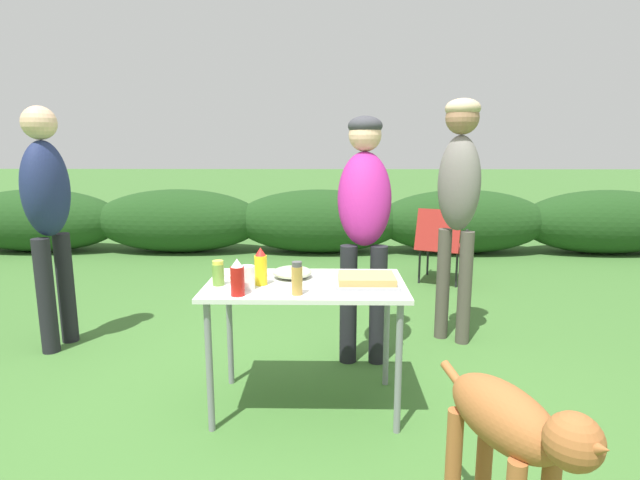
# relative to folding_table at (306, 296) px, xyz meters

# --- Properties ---
(ground_plane) EXTENTS (60.00, 60.00, 0.00)m
(ground_plane) POSITION_rel_folding_table_xyz_m (0.00, 0.00, -0.66)
(ground_plane) COLOR #3D6B2D
(shrub_hedge) EXTENTS (14.40, 0.90, 0.89)m
(shrub_hedge) POSITION_rel_folding_table_xyz_m (0.00, 4.26, -0.22)
(shrub_hedge) COLOR #1E4219
(shrub_hedge) RESTS_ON ground
(folding_table) EXTENTS (1.10, 0.64, 0.74)m
(folding_table) POSITION_rel_folding_table_xyz_m (0.00, 0.00, 0.00)
(folding_table) COLOR silver
(folding_table) RESTS_ON ground
(food_tray) EXTENTS (0.35, 0.27, 0.06)m
(food_tray) POSITION_rel_folding_table_xyz_m (0.33, -0.04, 0.10)
(food_tray) COLOR #9E9EA3
(food_tray) RESTS_ON folding_table
(plate_stack) EXTENTS (0.25, 0.25, 0.03)m
(plate_stack) POSITION_rel_folding_table_xyz_m (-0.36, 0.13, 0.09)
(plate_stack) COLOR white
(plate_stack) RESTS_ON folding_table
(mixing_bowl) EXTENTS (0.23, 0.23, 0.06)m
(mixing_bowl) POSITION_rel_folding_table_xyz_m (-0.08, 0.11, 0.11)
(mixing_bowl) COLOR #ADBC99
(mixing_bowl) RESTS_ON folding_table
(paper_cup_stack) EXTENTS (0.08, 0.08, 0.13)m
(paper_cup_stack) POSITION_rel_folding_table_xyz_m (-0.30, -0.13, 0.14)
(paper_cup_stack) COLOR white
(paper_cup_stack) RESTS_ON folding_table
(mustard_bottle) EXTENTS (0.07, 0.07, 0.21)m
(mustard_bottle) POSITION_rel_folding_table_xyz_m (-0.24, -0.04, 0.18)
(mustard_bottle) COLOR yellow
(mustard_bottle) RESTS_ON folding_table
(spice_jar) EXTENTS (0.06, 0.06, 0.17)m
(spice_jar) POSITION_rel_folding_table_xyz_m (-0.03, -0.23, 0.16)
(spice_jar) COLOR #B2893D
(spice_jar) RESTS_ON folding_table
(relish_jar) EXTENTS (0.06, 0.06, 0.14)m
(relish_jar) POSITION_rel_folding_table_xyz_m (-0.47, -0.06, 0.14)
(relish_jar) COLOR olive
(relish_jar) RESTS_ON folding_table
(ketchup_bottle) EXTENTS (0.07, 0.07, 0.19)m
(ketchup_bottle) POSITION_rel_folding_table_xyz_m (-0.33, -0.25, 0.17)
(ketchup_bottle) COLOR red
(ketchup_bottle) RESTS_ON folding_table
(standing_person_in_gray_fleece) EXTENTS (0.39, 0.51, 1.69)m
(standing_person_in_gray_fleece) POSITION_rel_folding_table_xyz_m (0.37, 0.73, 0.40)
(standing_person_in_gray_fleece) COLOR black
(standing_person_in_gray_fleece) RESTS_ON ground
(standing_person_with_beanie) EXTENTS (0.34, 0.42, 1.76)m
(standing_person_with_beanie) POSITION_rel_folding_table_xyz_m (-1.89, 0.84, 0.40)
(standing_person_with_beanie) COLOR black
(standing_person_with_beanie) RESTS_ON ground
(standing_person_in_dark_puffer) EXTENTS (0.40, 0.38, 1.82)m
(standing_person_in_dark_puffer) POSITION_rel_folding_table_xyz_m (1.09, 1.02, 0.52)
(standing_person_in_dark_puffer) COLOR #4C473D
(standing_person_in_dark_puffer) RESTS_ON ground
(dog) EXTENTS (0.38, 0.76, 0.73)m
(dog) POSITION_rel_folding_table_xyz_m (0.75, -1.13, -0.14)
(dog) COLOR #9E5B2D
(dog) RESTS_ON ground
(camp_chair_green_behind_table) EXTENTS (0.66, 0.73, 0.83)m
(camp_chair_green_behind_table) POSITION_rel_folding_table_xyz_m (1.34, 2.66, -0.20)
(camp_chair_green_behind_table) COLOR maroon
(camp_chair_green_behind_table) RESTS_ON ground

